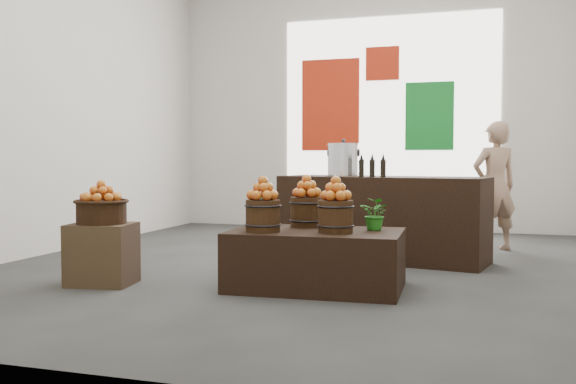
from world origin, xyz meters
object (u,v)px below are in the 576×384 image
(wicker_basket, at_px, (101,212))
(stock_pot_left, at_px, (343,161))
(shopper, at_px, (495,186))
(crate, at_px, (102,254))
(counter, at_px, (382,218))
(display_table, at_px, (316,260))

(wicker_basket, height_order, stock_pot_left, stock_pot_left)
(stock_pot_left, bearing_deg, shopper, 32.63)
(stock_pot_left, distance_m, shopper, 1.90)
(crate, distance_m, counter, 2.90)
(crate, bearing_deg, stock_pot_left, 52.35)
(wicker_basket, distance_m, stock_pot_left, 2.71)
(crate, relative_size, stock_pot_left, 1.56)
(crate, xyz_separation_m, wicker_basket, (0.00, 0.00, 0.36))
(crate, xyz_separation_m, shopper, (3.21, 3.12, 0.49))
(shopper, bearing_deg, counter, 13.08)
(stock_pot_left, height_order, shopper, shopper)
(display_table, distance_m, shopper, 3.14)
(crate, relative_size, shopper, 0.35)
(counter, bearing_deg, display_table, -88.70)
(wicker_basket, bearing_deg, counter, 44.50)
(shopper, bearing_deg, display_table, 32.03)
(counter, relative_size, stock_pot_left, 6.47)
(stock_pot_left, bearing_deg, display_table, -84.85)
(crate, height_order, display_table, crate)
(crate, bearing_deg, shopper, 44.24)
(crate, height_order, wicker_basket, wicker_basket)
(wicker_basket, height_order, shopper, shopper)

